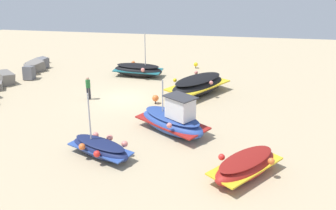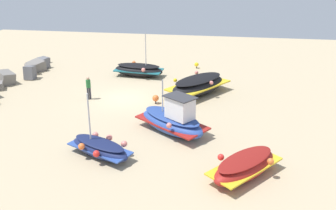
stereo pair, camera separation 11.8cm
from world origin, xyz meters
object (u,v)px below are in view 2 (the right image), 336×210
fishing_boat_0 (139,70)px  fishing_boat_2 (100,148)px  person_walking (88,86)px  fishing_boat_4 (173,120)px  fishing_boat_3 (245,166)px  mooring_buoy_0 (156,98)px  fishing_boat_1 (198,85)px  mooring_buoy_1 (196,65)px

fishing_boat_0 → fishing_boat_2: (-14.03, -1.36, -0.09)m
person_walking → fishing_boat_4: bearing=-165.1°
fishing_boat_0 → fishing_boat_4: (-10.60, -4.58, 0.21)m
fishing_boat_3 → mooring_buoy_0: fishing_boat_3 is taller
fishing_boat_2 → fishing_boat_3: 7.25m
fishing_boat_1 → fishing_boat_2: bearing=-167.4°
fishing_boat_1 → fishing_boat_2: 11.04m
fishing_boat_0 → fishing_boat_2: bearing=101.3°
fishing_boat_1 → fishing_boat_4: fishing_boat_4 is taller
fishing_boat_2 → fishing_boat_4: 4.71m
fishing_boat_2 → mooring_buoy_0: fishing_boat_2 is taller
fishing_boat_0 → person_walking: bearing=76.3°
fishing_boat_0 → fishing_boat_4: size_ratio=0.91×
person_walking → fishing_boat_3: bearing=-170.3°
mooring_buoy_0 → mooring_buoy_1: mooring_buoy_0 is taller
fishing_boat_4 → fishing_boat_1: bearing=119.2°
fishing_boat_2 → fishing_boat_3: fishing_boat_2 is taller
fishing_boat_1 → fishing_boat_4: 6.88m
fishing_boat_3 → fishing_boat_4: bearing=-98.0°
fishing_boat_4 → person_walking: bearing=-177.5°
fishing_boat_1 → mooring_buoy_0: fishing_boat_1 is taller
fishing_boat_3 → mooring_buoy_0: size_ratio=6.61×
fishing_boat_4 → mooring_buoy_1: size_ratio=8.79×
fishing_boat_0 → fishing_boat_1: (-3.77, -5.42, 0.14)m
fishing_boat_2 → mooring_buoy_1: 17.66m
fishing_boat_3 → fishing_boat_2: bearing=-57.7°
fishing_boat_1 → mooring_buoy_0: (-2.41, 2.73, -0.31)m
fishing_boat_2 → mooring_buoy_1: (17.36, -3.26, -0.12)m
fishing_boat_1 → fishing_boat_3: size_ratio=1.35×
fishing_boat_3 → mooring_buoy_1: bearing=-129.5°
person_walking → mooring_buoy_1: size_ratio=3.06×
fishing_boat_3 → fishing_boat_4: size_ratio=0.86×
fishing_boat_0 → fishing_boat_1: 6.60m
fishing_boat_2 → mooring_buoy_0: size_ratio=6.14×
fishing_boat_0 → fishing_boat_1: size_ratio=0.79×
fishing_boat_0 → fishing_boat_4: 11.55m
fishing_boat_2 → fishing_boat_3: (-0.74, -7.21, 0.07)m
fishing_boat_3 → mooring_buoy_1: size_ratio=7.54×
fishing_boat_2 → fishing_boat_3: bearing=20.0°
fishing_boat_3 → fishing_boat_1: bearing=-125.8°
fishing_boat_2 → mooring_buoy_0: 7.96m
person_walking → mooring_buoy_1: 11.62m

